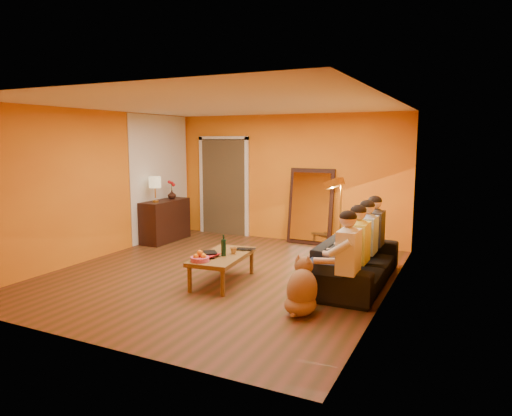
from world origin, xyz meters
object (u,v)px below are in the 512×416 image
at_px(sofa, 356,261).
at_px(wine_bottle, 224,245).
at_px(person_mid_right, 367,242).
at_px(floor_lamp, 340,224).
at_px(sideboard, 165,221).
at_px(person_far_left, 348,259).
at_px(vase, 172,195).
at_px(mirror_frame, 311,206).
at_px(coffee_table, 223,269).
at_px(person_mid_left, 359,250).
at_px(table_lamp, 155,189).
at_px(laptop, 244,250).
at_px(person_far_right, 375,235).
at_px(tumbler, 234,250).
at_px(dog, 302,285).

distance_m(sofa, wine_bottle, 1.95).
bearing_deg(sofa, person_mid_right, -52.43).
bearing_deg(floor_lamp, wine_bottle, -106.33).
relative_size(sideboard, person_far_left, 0.97).
xyz_separation_m(person_far_left, vase, (-4.37, 2.35, 0.33)).
bearing_deg(mirror_frame, floor_lamp, -54.94).
distance_m(coffee_table, person_mid_left, 1.98).
relative_size(table_lamp, laptop, 1.53).
xyz_separation_m(mirror_frame, person_mid_right, (1.58, -2.08, -0.15)).
relative_size(coffee_table, person_far_right, 1.00).
bearing_deg(coffee_table, person_mid_left, 5.74).
relative_size(person_far_left, vase, 6.73).
bearing_deg(coffee_table, table_lamp, 140.93).
height_order(table_lamp, person_far_right, table_lamp).
height_order(tumbler, vase, vase).
distance_m(person_far_left, tumbler, 1.81).
distance_m(floor_lamp, wine_bottle, 2.08).
bearing_deg(laptop, wine_bottle, -126.66).
height_order(sofa, tumbler, sofa).
xyz_separation_m(coffee_table, person_far_right, (1.90, 1.48, 0.40)).
xyz_separation_m(table_lamp, person_far_right, (4.37, -0.15, -0.49)).
distance_m(table_lamp, person_mid_right, 4.45).
distance_m(dog, person_far_right, 2.17).
bearing_deg(floor_lamp, sofa, -37.70).
xyz_separation_m(person_far_right, wine_bottle, (-1.85, -1.53, -0.03)).
bearing_deg(table_lamp, person_far_right, -1.92).
distance_m(floor_lamp, tumbler, 1.91).
height_order(coffee_table, floor_lamp, floor_lamp).
relative_size(person_far_left, person_mid_left, 1.00).
bearing_deg(dog, sofa, 77.77).
relative_size(sideboard, wine_bottle, 3.81).
distance_m(table_lamp, laptop, 3.02).
relative_size(person_mid_left, wine_bottle, 3.94).
bearing_deg(person_mid_right, laptop, -161.31).
bearing_deg(mirror_frame, sideboard, -158.84).
relative_size(mirror_frame, laptop, 4.57).
height_order(coffee_table, laptop, laptop).
xyz_separation_m(coffee_table, dog, (1.46, -0.63, 0.14)).
bearing_deg(sideboard, floor_lamp, -5.09).
height_order(person_mid_right, tumbler, person_mid_right).
relative_size(sideboard, table_lamp, 2.31).
height_order(table_lamp, vase, table_lamp).
relative_size(person_mid_left, vase, 6.73).
height_order(sideboard, person_far_right, person_far_right).
xyz_separation_m(person_mid_right, wine_bottle, (-1.85, -0.98, -0.03)).
bearing_deg(dog, person_mid_right, 74.00).
bearing_deg(table_lamp, coffee_table, -33.44).
height_order(table_lamp, laptop, table_lamp).
bearing_deg(mirror_frame, wine_bottle, -95.11).
bearing_deg(coffee_table, laptop, 57.15).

